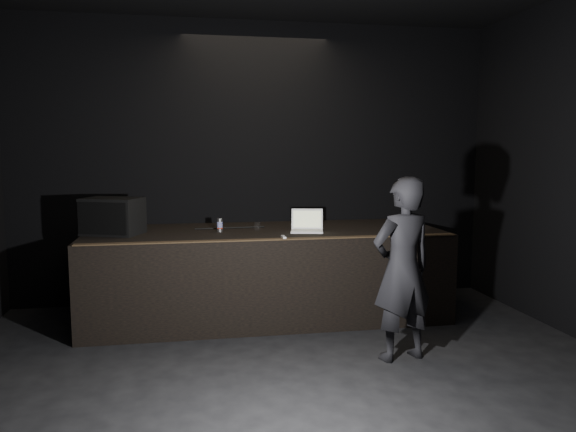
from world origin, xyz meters
The scene contains 11 objects.
ground centered at (0.00, 0.00, 0.00)m, with size 7.00×7.00×0.00m, color black.
room_walls centered at (0.00, 0.00, 2.02)m, with size 6.10×7.10×3.52m.
stage_riser centered at (0.00, 2.73, 0.50)m, with size 4.00×1.50×1.00m, color black.
riser_lip centered at (0.00, 2.02, 1.01)m, with size 3.92×0.10×0.01m, color brown.
stage_monitor centered at (-1.67, 2.70, 1.20)m, with size 0.71×0.62×0.40m.
cable centered at (-0.38, 2.92, 1.01)m, with size 0.02×0.02×0.82m, color black.
laptop centered at (0.45, 2.55, 1.06)m, with size 0.42×0.39×0.24m.
beer_can centered at (-0.52, 2.67, 1.08)m, with size 0.06×0.06×0.15m.
plastic_cup centered at (-0.09, 2.70, 1.05)m, with size 0.08×0.08×0.09m, color white.
wii_remote centered at (0.10, 2.08, 1.01)m, with size 0.03×0.14×0.03m, color white.
person centered at (1.03, 1.14, 0.84)m, with size 0.61×0.40×1.68m, color black.
Camera 1 is at (-0.88, -3.57, 1.91)m, focal length 35.00 mm.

